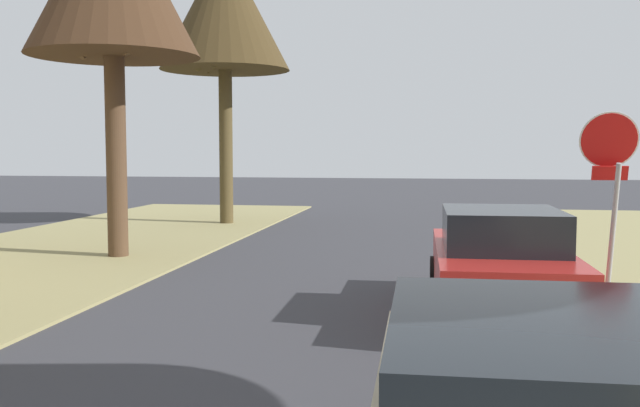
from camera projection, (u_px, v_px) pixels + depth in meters
name	position (u px, v px, depth m)	size (l,w,h in m)	color
stop_sign_far	(610.00, 170.00, 9.69)	(0.81, 0.75, 2.90)	#9EA0A5
street_tree_left_far	(224.00, 9.00, 22.06)	(4.12, 4.12, 8.81)	#4D4024
parked_sedan_red	(500.00, 267.00, 10.09)	(2.03, 4.44, 1.57)	red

